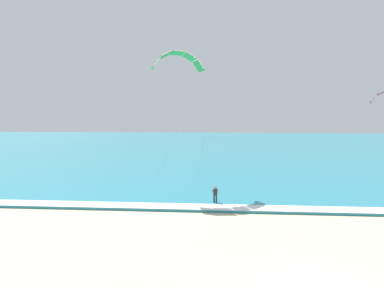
# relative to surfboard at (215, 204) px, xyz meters

# --- Properties ---
(sea) EXTENTS (200.00, 120.00, 0.20)m
(sea) POSITION_rel_surfboard_xyz_m (4.91, 57.30, 0.07)
(sea) COLOR teal
(sea) RESTS_ON ground
(surf_foam) EXTENTS (200.00, 1.90, 0.04)m
(surf_foam) POSITION_rel_surfboard_xyz_m (4.91, -1.70, 0.19)
(surf_foam) COLOR white
(surf_foam) RESTS_ON sea
(surfboard) EXTENTS (0.66, 1.45, 0.09)m
(surfboard) POSITION_rel_surfboard_xyz_m (0.00, 0.00, 0.00)
(surfboard) COLOR #E04C38
(surfboard) RESTS_ON ground
(kitesurfer) EXTENTS (0.57, 0.57, 1.69)m
(kitesurfer) POSITION_rel_surfboard_xyz_m (-0.00, 0.02, 0.91)
(kitesurfer) COLOR #232328
(kitesurfer) RESTS_ON ground
(kite_primary) EXTENTS (7.14, 9.28, 13.68)m
(kite_primary) POSITION_rel_surfboard_xyz_m (-4.27, 7.79, 13.94)
(kite_primary) COLOR green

